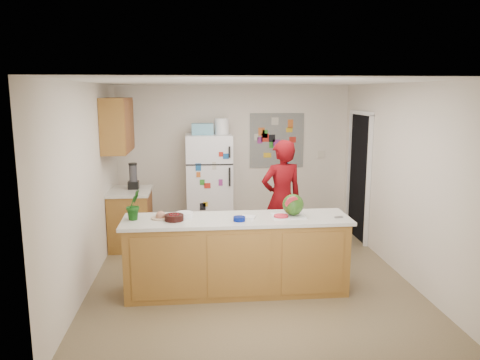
{
  "coord_description": "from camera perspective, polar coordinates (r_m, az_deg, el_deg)",
  "views": [
    {
      "loc": [
        -0.68,
        -5.82,
        2.37
      ],
      "look_at": [
        -0.09,
        0.2,
        1.24
      ],
      "focal_mm": 35.0,
      "sensor_mm": 36.0,
      "label": 1
    }
  ],
  "objects": [
    {
      "name": "side_counter_top",
      "position": [
        7.39,
        -13.3,
        -1.35
      ],
      "size": [
        0.64,
        0.84,
        0.04
      ],
      "primitive_type": "cube",
      "color": "silver",
      "rests_on": "side_counter_base"
    },
    {
      "name": "peninsula_top",
      "position": [
        5.54,
        -0.4,
        -4.83
      ],
      "size": [
        2.68,
        0.7,
        0.04
      ],
      "primitive_type": "cube",
      "color": "silver",
      "rests_on": "peninsula_base"
    },
    {
      "name": "potted_plant",
      "position": [
        5.57,
        -12.87,
        -2.97
      ],
      "size": [
        0.21,
        0.23,
        0.35
      ],
      "primitive_type": "imported",
      "rotation": [
        0.0,
        0.0,
        1.25
      ],
      "color": "#0B4312",
      "rests_on": "peninsula_top"
    },
    {
      "name": "blender_appliance",
      "position": [
        7.44,
        -12.89,
        0.38
      ],
      "size": [
        0.12,
        0.12,
        0.38
      ],
      "primitive_type": "cylinder",
      "color": "black",
      "rests_on": "side_counter_top"
    },
    {
      "name": "doorway",
      "position": [
        7.86,
        14.36,
        0.34
      ],
      "size": [
        0.03,
        0.85,
        2.04
      ],
      "primitive_type": "cube",
      "color": "black",
      "rests_on": "ground"
    },
    {
      "name": "peninsula_base",
      "position": [
        5.68,
        -0.39,
        -9.31
      ],
      "size": [
        2.6,
        0.62,
        0.88
      ],
      "primitive_type": "cube",
      "color": "brown",
      "rests_on": "floor"
    },
    {
      "name": "cobalt_bowl",
      "position": [
        5.4,
        -0.09,
        -4.75
      ],
      "size": [
        0.18,
        0.18,
        0.05
      ],
      "primitive_type": "cylinder",
      "rotation": [
        0.0,
        0.0,
        -0.31
      ],
      "color": "#000F61",
      "rests_on": "peninsula_top"
    },
    {
      "name": "white_bowl",
      "position": [
        5.59,
        -6.81,
        -4.24
      ],
      "size": [
        0.26,
        0.26,
        0.06
      ],
      "primitive_type": "cylinder",
      "rotation": [
        0.0,
        0.0,
        0.29
      ],
      "color": "white",
      "rests_on": "peninsula_top"
    },
    {
      "name": "cherry_bowl",
      "position": [
        5.46,
        -8.03,
        -4.56
      ],
      "size": [
        0.23,
        0.23,
        0.07
      ],
      "primitive_type": "cylinder",
      "rotation": [
        0.0,
        0.0,
        -0.06
      ],
      "color": "black",
      "rests_on": "peninsula_top"
    },
    {
      "name": "floor",
      "position": [
        6.32,
        1.04,
        -11.55
      ],
      "size": [
        4.0,
        4.5,
        0.02
      ],
      "primitive_type": "cube",
      "color": "brown",
      "rests_on": "ground"
    },
    {
      "name": "refrigerator",
      "position": [
        7.85,
        -3.77,
        -0.62
      ],
      "size": [
        0.75,
        0.7,
        1.7
      ],
      "primitive_type": "cube",
      "color": "silver",
      "rests_on": "floor"
    },
    {
      "name": "cutting_board",
      "position": [
        5.62,
        5.91,
        -4.39
      ],
      "size": [
        0.39,
        0.3,
        0.01
      ],
      "primitive_type": "cube",
      "rotation": [
        0.0,
        0.0,
        -0.01
      ],
      "color": "white",
      "rests_on": "peninsula_top"
    },
    {
      "name": "wall_right",
      "position": [
        6.5,
        18.96,
        0.07
      ],
      "size": [
        0.02,
        4.5,
        2.5
      ],
      "primitive_type": "cube",
      "color": "beige",
      "rests_on": "ground"
    },
    {
      "name": "plate",
      "position": [
        5.58,
        -9.63,
        -4.58
      ],
      "size": [
        0.27,
        0.27,
        0.02
      ],
      "primitive_type": "cylinder",
      "rotation": [
        0.0,
        0.0,
        -0.24
      ],
      "color": "#C5AF9A",
      "rests_on": "peninsula_top"
    },
    {
      "name": "upper_cabinets",
      "position": [
        7.22,
        -14.72,
        6.49
      ],
      "size": [
        0.35,
        1.0,
        0.8
      ],
      "primitive_type": "cube",
      "color": "brown",
      "rests_on": "wall_left"
    },
    {
      "name": "keys",
      "position": [
        5.66,
        11.94,
        -4.46
      ],
      "size": [
        0.1,
        0.06,
        0.01
      ],
      "primitive_type": "cube",
      "rotation": [
        0.0,
        0.0,
        0.15
      ],
      "color": "gray",
      "rests_on": "peninsula_top"
    },
    {
      "name": "watermelon",
      "position": [
        5.62,
        6.49,
        -3.01
      ],
      "size": [
        0.25,
        0.25,
        0.25
      ],
      "primitive_type": "sphere",
      "color": "#214F0E",
      "rests_on": "cutting_board"
    },
    {
      "name": "watermelon_slice",
      "position": [
        5.55,
        5.02,
        -4.38
      ],
      "size": [
        0.17,
        0.17,
        0.02
      ],
      "primitive_type": "cylinder",
      "color": "red",
      "rests_on": "cutting_board"
    },
    {
      "name": "wall_back",
      "position": [
        8.18,
        -0.73,
        2.7
      ],
      "size": [
        4.0,
        0.02,
        2.5
      ],
      "primitive_type": "cube",
      "color": "beige",
      "rests_on": "ground"
    },
    {
      "name": "ceiling",
      "position": [
        5.86,
        1.13,
        11.93
      ],
      "size": [
        4.0,
        4.5,
        0.02
      ],
      "primitive_type": "cube",
      "color": "white",
      "rests_on": "wall_back"
    },
    {
      "name": "side_counter_base",
      "position": [
        7.5,
        -13.15,
        -4.72
      ],
      "size": [
        0.6,
        0.8,
        0.86
      ],
      "primitive_type": "cube",
      "color": "brown",
      "rests_on": "floor"
    },
    {
      "name": "fridge_top_bin",
      "position": [
        7.72,
        -4.6,
        6.22
      ],
      "size": [
        0.35,
        0.28,
        0.18
      ],
      "primitive_type": "cube",
      "color": "#5999B2",
      "rests_on": "refrigerator"
    },
    {
      "name": "paper_towel",
      "position": [
        5.53,
        1.02,
        -4.53
      ],
      "size": [
        0.2,
        0.18,
        0.02
      ],
      "primitive_type": "cube",
      "rotation": [
        0.0,
        0.0,
        -0.29
      ],
      "color": "white",
      "rests_on": "peninsula_top"
    },
    {
      "name": "wall_left",
      "position": [
        6.07,
        -18.11,
        -0.59
      ],
      "size": [
        0.02,
        4.5,
        2.5
      ],
      "primitive_type": "cube",
      "color": "beige",
      "rests_on": "ground"
    },
    {
      "name": "photo_collage",
      "position": [
        8.22,
        4.51,
        4.81
      ],
      "size": [
        0.95,
        0.01,
        0.95
      ],
      "primitive_type": "cube",
      "color": "slate",
      "rests_on": "wall_back"
    },
    {
      "name": "person",
      "position": [
        6.77,
        5.1,
        -2.36
      ],
      "size": [
        0.71,
        0.55,
        1.72
      ],
      "primitive_type": "imported",
      "rotation": [
        0.0,
        0.0,
        3.39
      ],
      "color": "#63070B",
      "rests_on": "floor"
    }
  ]
}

